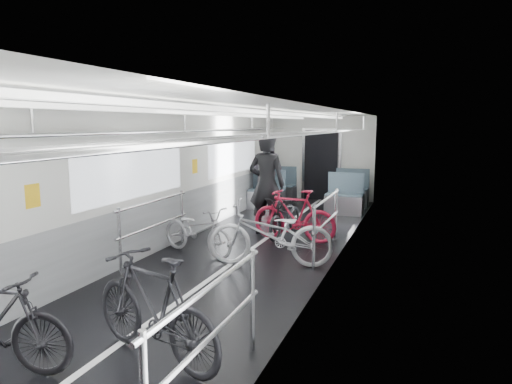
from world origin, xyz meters
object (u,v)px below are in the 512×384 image
at_px(bike_left_far, 198,230).
at_px(bike_right_mid, 271,234).
at_px(bike_right_near, 154,307).
at_px(bike_aisle, 286,216).
at_px(bike_right_far, 294,215).
at_px(person_standing, 267,184).
at_px(person_seated, 267,171).

bearing_deg(bike_left_far, bike_right_mid, -80.54).
xyz_separation_m(bike_right_near, bike_aisle, (-0.20, 4.93, -0.12)).
height_order(bike_right_far, person_standing, person_standing).
bearing_deg(person_standing, bike_aisle, 164.04).
bearing_deg(bike_right_mid, person_standing, -172.62).
relative_size(bike_left_far, person_seated, 0.80).
height_order(bike_right_far, person_seated, person_seated).
relative_size(bike_left_far, bike_right_near, 0.90).
distance_m(bike_right_far, person_seated, 3.46).
xyz_separation_m(bike_right_near, person_seated, (-1.52, 7.72, 0.45)).
bearing_deg(bike_right_near, bike_right_mid, -162.98).
relative_size(bike_right_near, person_seated, 0.89).
height_order(bike_left_far, bike_right_far, bike_right_far).
bearing_deg(bike_right_far, person_seated, -147.25).
bearing_deg(bike_right_mid, bike_left_far, -111.61).
relative_size(bike_left_far, bike_aisle, 1.02).
relative_size(bike_left_far, bike_right_far, 0.95).
xyz_separation_m(bike_right_near, bike_right_far, (0.04, 4.67, -0.02)).
bearing_deg(bike_aisle, person_standing, 171.51).
bearing_deg(bike_right_far, bike_aisle, -132.45).
bearing_deg(bike_aisle, bike_right_far, -43.43).
xyz_separation_m(bike_left_far, bike_right_near, (1.25, -3.27, 0.11)).
bearing_deg(bike_right_far, bike_left_far, -37.10).
bearing_deg(person_standing, bike_left_far, 67.67).
height_order(bike_right_near, bike_right_far, bike_right_near).
xyz_separation_m(bike_left_far, bike_right_far, (1.29, 1.40, 0.08)).
distance_m(bike_right_mid, bike_aisle, 1.89).
bearing_deg(bike_aisle, bike_left_far, -117.69).
xyz_separation_m(bike_right_mid, person_standing, (-0.74, 1.96, 0.49)).
height_order(bike_right_near, person_seated, person_seated).
distance_m(bike_right_mid, person_standing, 2.15).
height_order(bike_right_far, bike_aisle, bike_right_far).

